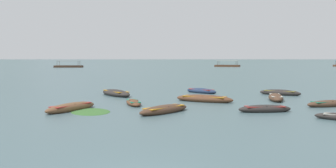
{
  "coord_description": "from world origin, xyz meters",
  "views": [
    {
      "loc": [
        2.06,
        -9.09,
        3.3
      ],
      "look_at": [
        -3.9,
        31.95,
        0.36
      ],
      "focal_mm": 38.97,
      "sensor_mm": 36.0,
      "label": 1
    }
  ],
  "objects_px": {
    "rowboat_0": "(276,98)",
    "rowboat_3": "(201,91)",
    "rowboat_7": "(280,93)",
    "rowboat_8": "(265,109)",
    "ferry_1": "(227,66)",
    "rowboat_2": "(204,99)",
    "rowboat_11": "(329,104)",
    "rowboat_6": "(133,103)",
    "rowboat_5": "(116,93)",
    "rowboat_4": "(71,107)",
    "rowboat_1": "(164,110)",
    "ferry_0": "(69,66)"
  },
  "relations": [
    {
      "from": "rowboat_2",
      "to": "rowboat_6",
      "type": "distance_m",
      "value": 5.56
    },
    {
      "from": "rowboat_5",
      "to": "ferry_1",
      "type": "relative_size",
      "value": 0.43
    },
    {
      "from": "rowboat_0",
      "to": "rowboat_2",
      "type": "bearing_deg",
      "value": -161.89
    },
    {
      "from": "rowboat_7",
      "to": "rowboat_11",
      "type": "distance_m",
      "value": 7.87
    },
    {
      "from": "rowboat_3",
      "to": "rowboat_11",
      "type": "xyz_separation_m",
      "value": [
        9.24,
        -8.5,
        -0.01
      ]
    },
    {
      "from": "rowboat_3",
      "to": "rowboat_4",
      "type": "height_order",
      "value": "rowboat_4"
    },
    {
      "from": "rowboat_0",
      "to": "rowboat_2",
      "type": "relative_size",
      "value": 0.82
    },
    {
      "from": "rowboat_0",
      "to": "rowboat_11",
      "type": "bearing_deg",
      "value": -47.23
    },
    {
      "from": "rowboat_1",
      "to": "rowboat_7",
      "type": "distance_m",
      "value": 14.88
    },
    {
      "from": "rowboat_3",
      "to": "rowboat_5",
      "type": "height_order",
      "value": "rowboat_5"
    },
    {
      "from": "rowboat_2",
      "to": "rowboat_3",
      "type": "distance_m",
      "value": 7.0
    },
    {
      "from": "rowboat_0",
      "to": "rowboat_6",
      "type": "distance_m",
      "value": 11.36
    },
    {
      "from": "rowboat_4",
      "to": "rowboat_5",
      "type": "relative_size",
      "value": 1.02
    },
    {
      "from": "rowboat_0",
      "to": "rowboat_2",
      "type": "height_order",
      "value": "rowboat_2"
    },
    {
      "from": "rowboat_7",
      "to": "rowboat_8",
      "type": "distance_m",
      "value": 11.16
    },
    {
      "from": "rowboat_3",
      "to": "ferry_0",
      "type": "xyz_separation_m",
      "value": [
        -52.08,
        89.07,
        0.27
      ]
    },
    {
      "from": "rowboat_3",
      "to": "rowboat_8",
      "type": "xyz_separation_m",
      "value": [
        4.53,
        -11.77,
        -0.01
      ]
    },
    {
      "from": "rowboat_11",
      "to": "rowboat_2",
      "type": "bearing_deg",
      "value": 169.99
    },
    {
      "from": "rowboat_0",
      "to": "rowboat_6",
      "type": "height_order",
      "value": "rowboat_0"
    },
    {
      "from": "rowboat_2",
      "to": "rowboat_11",
      "type": "distance_m",
      "value": 8.78
    },
    {
      "from": "rowboat_3",
      "to": "rowboat_5",
      "type": "xyz_separation_m",
      "value": [
        -7.35,
        -3.63,
        0.03
      ]
    },
    {
      "from": "rowboat_4",
      "to": "rowboat_7",
      "type": "distance_m",
      "value": 18.96
    },
    {
      "from": "rowboat_0",
      "to": "rowboat_3",
      "type": "xyz_separation_m",
      "value": [
        -6.15,
        5.16,
        -0.02
      ]
    },
    {
      "from": "rowboat_2",
      "to": "rowboat_1",
      "type": "bearing_deg",
      "value": -109.63
    },
    {
      "from": "rowboat_0",
      "to": "rowboat_8",
      "type": "bearing_deg",
      "value": -103.74
    },
    {
      "from": "rowboat_5",
      "to": "rowboat_6",
      "type": "height_order",
      "value": "rowboat_5"
    },
    {
      "from": "rowboat_6",
      "to": "rowboat_8",
      "type": "xyz_separation_m",
      "value": [
        8.84,
        -2.18,
        0.03
      ]
    },
    {
      "from": "rowboat_1",
      "to": "rowboat_3",
      "type": "xyz_separation_m",
      "value": [
        1.56,
        13.01,
        -0.0
      ]
    },
    {
      "from": "rowboat_0",
      "to": "rowboat_7",
      "type": "height_order",
      "value": "rowboat_0"
    },
    {
      "from": "rowboat_6",
      "to": "rowboat_11",
      "type": "bearing_deg",
      "value": 4.58
    },
    {
      "from": "rowboat_5",
      "to": "rowboat_6",
      "type": "distance_m",
      "value": 6.69
    },
    {
      "from": "rowboat_5",
      "to": "rowboat_6",
      "type": "relative_size",
      "value": 1.33
    },
    {
      "from": "rowboat_11",
      "to": "ferry_0",
      "type": "xyz_separation_m",
      "value": [
        -61.33,
        97.58,
        0.28
      ]
    },
    {
      "from": "rowboat_4",
      "to": "rowboat_7",
      "type": "xyz_separation_m",
      "value": [
        14.66,
        12.03,
        0.0
      ]
    },
    {
      "from": "rowboat_5",
      "to": "rowboat_7",
      "type": "xyz_separation_m",
      "value": [
        14.47,
        2.71,
        -0.02
      ]
    },
    {
      "from": "rowboat_11",
      "to": "rowboat_6",
      "type": "bearing_deg",
      "value": -175.42
    },
    {
      "from": "ferry_0",
      "to": "rowboat_8",
      "type": "bearing_deg",
      "value": -60.69
    },
    {
      "from": "rowboat_8",
      "to": "rowboat_11",
      "type": "xyz_separation_m",
      "value": [
        4.71,
        3.27,
        -0.0
      ]
    },
    {
      "from": "rowboat_3",
      "to": "rowboat_8",
      "type": "height_order",
      "value": "rowboat_3"
    },
    {
      "from": "rowboat_6",
      "to": "ferry_0",
      "type": "height_order",
      "value": "ferry_0"
    },
    {
      "from": "rowboat_11",
      "to": "rowboat_4",
      "type": "bearing_deg",
      "value": -165.16
    },
    {
      "from": "rowboat_5",
      "to": "rowboat_7",
      "type": "relative_size",
      "value": 1.13
    },
    {
      "from": "rowboat_8",
      "to": "rowboat_7",
      "type": "bearing_deg",
      "value": 76.59
    },
    {
      "from": "rowboat_11",
      "to": "rowboat_3",
      "type": "bearing_deg",
      "value": 137.39
    },
    {
      "from": "ferry_1",
      "to": "rowboat_7",
      "type": "bearing_deg",
      "value": -88.49
    },
    {
      "from": "rowboat_0",
      "to": "rowboat_11",
      "type": "relative_size",
      "value": 1.07
    },
    {
      "from": "ferry_0",
      "to": "rowboat_6",
      "type": "bearing_deg",
      "value": -64.16
    },
    {
      "from": "rowboat_2",
      "to": "rowboat_0",
      "type": "bearing_deg",
      "value": 18.11
    },
    {
      "from": "rowboat_5",
      "to": "rowboat_1",
      "type": "bearing_deg",
      "value": -58.31
    },
    {
      "from": "rowboat_0",
      "to": "rowboat_3",
      "type": "relative_size",
      "value": 1.12
    }
  ]
}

